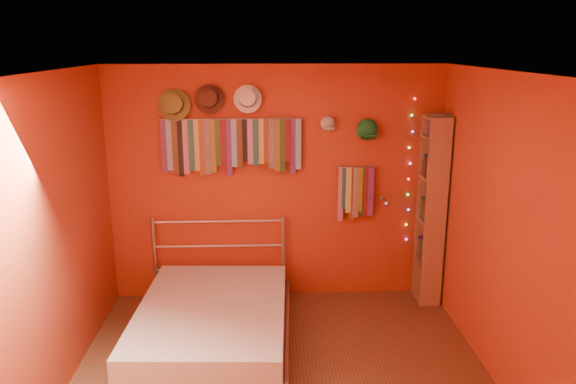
{
  "coord_description": "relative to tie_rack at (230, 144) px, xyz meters",
  "views": [
    {
      "loc": [
        -0.13,
        -4.0,
        2.7
      ],
      "look_at": [
        0.09,
        0.9,
        1.4
      ],
      "focal_mm": 35.0,
      "sensor_mm": 36.0,
      "label": 1
    }
  ],
  "objects": [
    {
      "name": "fedora_white",
      "position": [
        0.19,
        -0.03,
        0.46
      ],
      "size": [
        0.28,
        0.15,
        0.28
      ],
      "rotation": [
        1.36,
        0.0,
        0.0
      ],
      "color": "white",
      "rests_on": "back_wall"
    },
    {
      "name": "fedora_brown",
      "position": [
        -0.2,
        -0.03,
        0.46
      ],
      "size": [
        0.3,
        0.16,
        0.29
      ],
      "rotation": [
        1.36,
        0.0,
        0.0
      ],
      "color": "#4E261C",
      "rests_on": "back_wall"
    },
    {
      "name": "left_wall",
      "position": [
        -1.28,
        -1.68,
        -0.45
      ],
      "size": [
        0.02,
        3.5,
        2.5
      ],
      "primitive_type": "cube",
      "color": "#AE371C",
      "rests_on": "ground"
    },
    {
      "name": "reading_lamp",
      "position": [
        1.6,
        -0.17,
        -0.6
      ],
      "size": [
        0.07,
        0.3,
        0.09
      ],
      "color": "#B1B1B6",
      "rests_on": "back_wall"
    },
    {
      "name": "tie_rack",
      "position": [
        0.0,
        0.0,
        0.0
      ],
      "size": [
        1.45,
        0.03,
        0.59
      ],
      "color": "#B1B1B6",
      "rests_on": "back_wall"
    },
    {
      "name": "fedora_olive",
      "position": [
        -0.55,
        -0.04,
        0.41
      ],
      "size": [
        0.33,
        0.18,
        0.32
      ],
      "rotation": [
        1.36,
        0.0,
        0.0
      ],
      "color": "olive",
      "rests_on": "back_wall"
    },
    {
      "name": "fairy_lights",
      "position": [
        1.88,
        0.03,
        -0.31
      ],
      "size": [
        0.05,
        0.02,
        1.54
      ],
      "color": "#FF3333",
      "rests_on": "back_wall"
    },
    {
      "name": "back_wall",
      "position": [
        0.47,
        0.07,
        -0.45
      ],
      "size": [
        3.5,
        0.02,
        2.5
      ],
      "primitive_type": "cube",
      "color": "#AE371C",
      "rests_on": "ground"
    },
    {
      "name": "bookshelf",
      "position": [
        2.13,
        -0.15,
        -0.68
      ],
      "size": [
        0.25,
        0.34,
        2.0
      ],
      "color": "#AB714D",
      "rests_on": "ground"
    },
    {
      "name": "ceiling",
      "position": [
        0.47,
        -1.68,
        0.8
      ],
      "size": [
        3.5,
        3.5,
        0.02
      ],
      "primitive_type": "cube",
      "color": "white",
      "rests_on": "back_wall"
    },
    {
      "name": "small_tie_rack",
      "position": [
        1.31,
        -0.0,
        -0.51
      ],
      "size": [
        0.4,
        0.03,
        0.59
      ],
      "color": "#B1B1B6",
      "rests_on": "back_wall"
    },
    {
      "name": "bed",
      "position": [
        -0.15,
        -1.01,
        -1.48
      ],
      "size": [
        1.5,
        1.96,
        0.93
      ],
      "rotation": [
        0.0,
        0.0,
        -0.05
      ],
      "color": "#B1B1B6",
      "rests_on": "ground"
    },
    {
      "name": "right_wall",
      "position": [
        2.22,
        -1.68,
        -0.45
      ],
      "size": [
        0.02,
        3.5,
        2.5
      ],
      "primitive_type": "cube",
      "color": "#AE371C",
      "rests_on": "ground"
    },
    {
      "name": "cap_green",
      "position": [
        1.41,
        0.01,
        0.13
      ],
      "size": [
        0.2,
        0.25,
        0.2
      ],
      "color": "#1A7836",
      "rests_on": "back_wall"
    },
    {
      "name": "cap_white",
      "position": [
        1.0,
        0.01,
        0.2
      ],
      "size": [
        0.16,
        0.21,
        0.16
      ],
      "color": "silver",
      "rests_on": "back_wall"
    }
  ]
}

